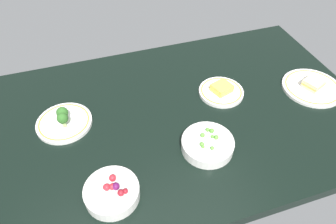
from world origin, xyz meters
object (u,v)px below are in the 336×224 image
(plate_cheese, at_px, (221,91))
(bowl_berries, at_px, (112,192))
(plate_sandwich, at_px, (312,87))
(bowl_peas, at_px, (208,144))
(plate_broccoli, at_px, (64,121))

(plate_cheese, relative_size, bowl_berries, 1.09)
(plate_sandwich, bearing_deg, bowl_berries, 15.04)
(bowl_peas, relative_size, bowl_berries, 1.08)
(plate_broccoli, height_order, plate_sandwich, plate_broccoli)
(bowl_berries, relative_size, plate_sandwich, 0.69)
(plate_cheese, relative_size, bowl_peas, 1.01)
(plate_broccoli, bearing_deg, plate_sandwich, 173.56)
(bowl_berries, xyz_separation_m, plate_sandwich, (-0.83, -0.22, -0.01))
(bowl_berries, bearing_deg, plate_sandwich, -164.96)
(plate_sandwich, bearing_deg, bowl_peas, 16.10)
(plate_cheese, xyz_separation_m, bowl_berries, (0.48, 0.31, 0.01))
(plate_broccoli, xyz_separation_m, bowl_peas, (-0.43, 0.25, 0.01))
(bowl_peas, bearing_deg, bowl_berries, 13.35)
(plate_broccoli, height_order, bowl_peas, plate_broccoli)
(plate_cheese, height_order, bowl_peas, bowl_peas)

